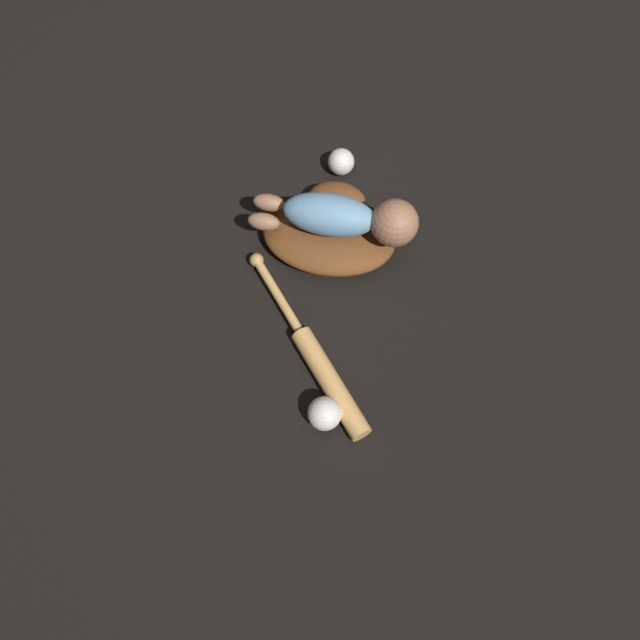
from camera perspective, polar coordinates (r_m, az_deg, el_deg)
name	(u,v)px	position (r m, az deg, el deg)	size (l,w,h in m)	color
ground_plane	(342,229)	(1.60, 2.00, 8.32)	(6.00, 6.00, 0.00)	black
baseball_glove	(330,229)	(1.56, 0.95, 8.29)	(0.38, 0.33, 0.07)	brown
baby_figure	(348,218)	(1.47, 2.59, 9.34)	(0.40, 0.20, 0.11)	#6693B2
baseball_bat	(319,363)	(1.40, -0.11, -3.97)	(0.24, 0.48, 0.05)	tan
baseball	(325,413)	(1.35, 0.42, -8.54)	(0.07, 0.07, 0.07)	silver
baseball_spare	(341,162)	(1.69, 1.94, 14.26)	(0.07, 0.07, 0.07)	silver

